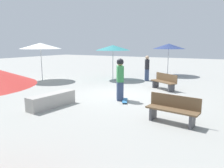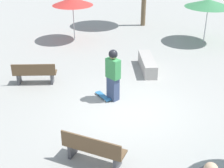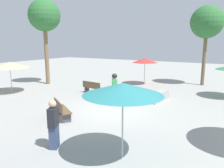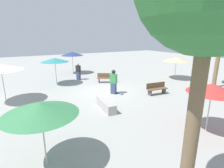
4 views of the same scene
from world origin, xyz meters
The scene contains 10 objects.
ground_plane centered at (0.00, 0.00, 0.00)m, with size 60.00×60.00×0.00m, color #9E9E99.
skater_main centered at (-0.71, -0.34, 0.97)m, with size 0.55×0.49×1.81m.
skateboard centered at (-0.88, -0.66, 0.06)m, with size 0.81×0.50×0.07m.
concrete_ledge centered at (-2.94, 1.46, 0.26)m, with size 2.04×0.70×0.53m.
bench_near centered at (2.43, -1.34, 0.43)m, with size 1.23×1.59×0.85m.
bench_far centered at (-2.37, -3.04, 0.43)m, with size 0.64×1.64×0.85m.
shade_umbrella_teal centered at (4.10, 2.74, 2.16)m, with size 2.37×2.37×2.33m.
shade_umbrella_white centered at (1.32, 6.60, 2.28)m, with size 2.67×2.67×2.47m.
shade_umbrella_navy centered at (7.98, 0.03, 2.23)m, with size 2.47×2.47×2.44m.
bystander_watching centered at (4.71, 0.50, 0.83)m, with size 0.52×0.43×1.66m.
Camera 1 is at (-8.88, -4.62, 2.40)m, focal length 35.00 mm.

